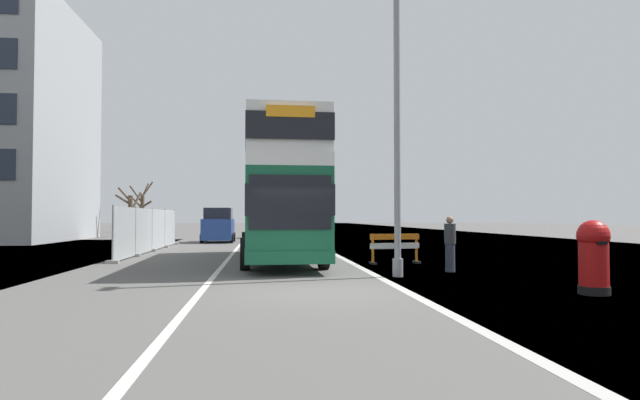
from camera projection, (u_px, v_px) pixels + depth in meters
name	position (u px, v px, depth m)	size (l,w,h in m)	color
ground	(338.00, 292.00, 12.38)	(140.00, 280.00, 0.10)	#565451
double_decker_bus	(278.00, 192.00, 20.71)	(2.99, 11.66, 4.86)	#145638
lamppost_foreground	(397.00, 118.00, 15.23)	(0.29, 0.70, 9.23)	gray
red_pillar_postbox	(594.00, 254.00, 11.67)	(0.67, 0.67, 1.58)	black
roadworks_barrier	(395.00, 245.00, 19.26)	(1.84, 0.73, 1.05)	orange
construction_site_fence	(152.00, 231.00, 26.07)	(0.44, 13.80, 2.08)	#A8AAAD
car_oncoming_near	(218.00, 226.00, 35.75)	(2.07, 3.89, 2.23)	navy
car_receding_mid	(270.00, 224.00, 43.25)	(2.02, 4.35, 2.26)	black
bare_tree_far_verge_near	(131.00, 212.00, 45.08)	(2.95, 1.90, 4.13)	#4C3D2D
bare_tree_far_verge_mid	(142.00, 208.00, 58.57)	(2.56, 2.49, 5.44)	#4C3D2D
pedestrian_at_kerb	(450.00, 244.00, 16.45)	(0.34, 0.34, 1.66)	#2D3342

